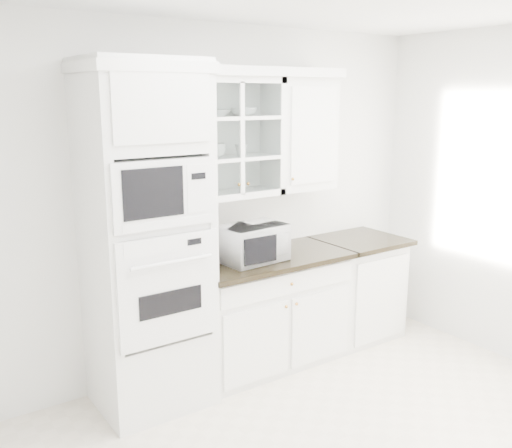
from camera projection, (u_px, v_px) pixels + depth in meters
room_shell at (329, 162)px, 3.37m from camera, size 4.00×3.50×2.70m
oven_column at (147, 240)px, 3.88m from camera, size 0.76×0.68×2.40m
base_cabinet_run at (267, 309)px, 4.63m from camera, size 1.32×0.67×0.92m
extra_base_cabinet at (356, 286)px, 5.18m from camera, size 0.72×0.67×0.92m
upper_cabinet_glass at (230, 138)px, 4.30m from camera, size 0.80×0.33×0.90m
upper_cabinet_solid at (300, 134)px, 4.67m from camera, size 0.55×0.33×0.90m
crown_molding at (219, 71)px, 4.11m from camera, size 2.14×0.38×0.07m
countertop_microwave at (251, 242)px, 4.36m from camera, size 0.52×0.45×0.28m
bowl_a at (215, 113)px, 4.18m from camera, size 0.24×0.24×0.05m
bowl_b at (244, 112)px, 4.34m from camera, size 0.25×0.25×0.06m
cup_a at (217, 150)px, 4.27m from camera, size 0.15×0.15×0.10m
cup_b at (241, 150)px, 4.35m from camera, size 0.12×0.12×0.09m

